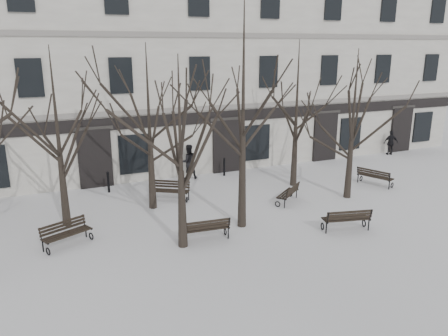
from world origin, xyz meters
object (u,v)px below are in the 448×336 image
tree_3 (354,107)px  bench_4 (289,193)px  tree_2 (243,87)px  bench_2 (347,219)px  bench_5 (375,176)px  bench_3 (170,190)px  tree_1 (180,131)px  bench_0 (66,233)px  bench_1 (205,228)px

tree_3 → bench_4: size_ratio=4.20×
tree_2 → tree_3: size_ratio=1.28×
bench_2 → bench_5: bench_2 is taller
bench_4 → bench_3: bearing=-64.9°
tree_3 → bench_3: bearing=159.4°
bench_4 → bench_5: 5.27m
tree_2 → bench_4: tree_2 is taller
tree_1 → bench_5: tree_1 is taller
bench_4 → tree_1: bearing=-15.6°
bench_3 → bench_0: bearing=-113.9°
tree_1 → bench_3: bearing=78.8°
tree_1 → bench_3: 6.06m
bench_0 → bench_4: (9.45, 0.70, -0.03)m
tree_2 → tree_1: bearing=-163.2°
bench_0 → tree_2: bearing=-32.7°
bench_5 → bench_1: bearing=82.2°
bench_2 → bench_5: (4.87, 3.99, -0.02)m
tree_3 → tree_1: bearing=-167.4°
tree_1 → bench_2: bearing=-10.8°
bench_4 → bench_1: bearing=-13.1°
tree_2 → bench_4: bearing=27.2°
tree_1 → bench_0: tree_1 is taller
bench_4 → tree_2: bearing=-11.0°
bench_0 → bench_3: bearing=8.7°
tree_1 → tree_3: (8.58, 1.91, 0.08)m
bench_0 → bench_1: (4.61, -1.56, 0.01)m
bench_5 → tree_2: bearing=80.8°
tree_2 → bench_3: (-1.71, 3.98, -4.87)m
tree_2 → bench_4: size_ratio=5.39×
bench_3 → bench_4: (4.78, -2.40, -0.04)m
bench_2 → bench_4: 3.57m
bench_1 → bench_3: (0.06, 4.67, 0.00)m
tree_2 → tree_3: 6.14m
bench_0 → bench_2: bench_2 is taller
bench_2 → tree_2: bearing=-16.6°
bench_0 → bench_3: 5.61m
bench_0 → bench_1: bearing=-43.6°
bench_0 → bench_5: bearing=-20.5°
bench_1 → bench_2: size_ratio=0.95×
bench_0 → bench_4: bench_0 is taller
bench_3 → bench_5: bench_3 is taller
tree_1 → tree_3: tree_3 is taller
tree_3 → bench_1: (-7.69, -1.80, -3.69)m
tree_3 → bench_2: size_ratio=3.54×
tree_2 → bench_5: size_ratio=4.70×
tree_2 → bench_2: (3.44, -1.97, -4.86)m
tree_1 → bench_4: size_ratio=4.12×
tree_2 → bench_1: 5.23m
bench_0 → tree_1: bearing=-49.1°
tree_3 → bench_0: size_ratio=3.71×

